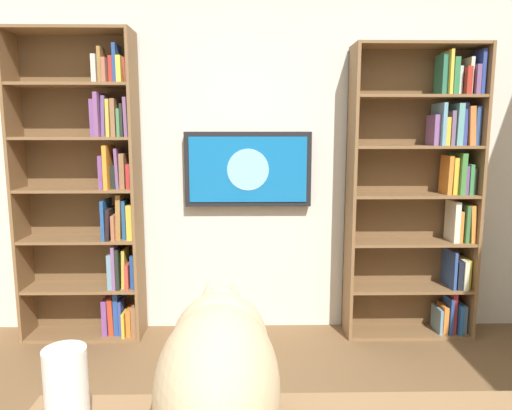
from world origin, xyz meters
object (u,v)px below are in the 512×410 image
cat (218,372)px  wall_mounted_tv (248,169)px  paper_towel_roll (67,391)px  bookshelf_right (94,192)px  bookshelf_left (427,188)px

cat → wall_mounted_tv: bearing=-91.8°
paper_towel_roll → bookshelf_right: bearing=-74.3°
bookshelf_left → bookshelf_right: 2.38m
wall_mounted_tv → paper_towel_roll: (0.47, 2.31, -0.38)m
wall_mounted_tv → cat: (0.08, 2.38, -0.30)m
bookshelf_right → cat: 2.52m
bookshelf_right → wall_mounted_tv: size_ratio=2.37×
bookshelf_right → paper_towel_roll: (-0.62, 2.23, -0.23)m
bookshelf_left → cat: 2.68m
bookshelf_right → cat: (-1.02, 2.29, -0.15)m
wall_mounted_tv → cat: bearing=88.2°
bookshelf_right → cat: size_ratio=3.33×
bookshelf_left → paper_towel_roll: bearing=51.7°
wall_mounted_tv → cat: 2.40m
bookshelf_right → paper_towel_roll: 2.33m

